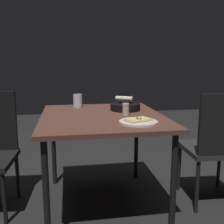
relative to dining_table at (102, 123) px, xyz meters
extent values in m
plane|color=#242424|center=(0.00, 0.00, -0.69)|extent=(8.00, 8.00, 0.00)
cube|color=brown|center=(0.00, 0.00, 0.05)|extent=(0.92, 1.07, 0.03)
cylinder|color=black|center=(-0.40, -0.48, -0.33)|extent=(0.04, 0.04, 0.72)
cylinder|color=black|center=(0.40, -0.48, -0.33)|extent=(0.04, 0.04, 0.72)
cylinder|color=black|center=(-0.40, 0.48, -0.33)|extent=(0.04, 0.04, 0.72)
cylinder|color=black|center=(0.40, 0.48, -0.33)|extent=(0.04, 0.04, 0.72)
cylinder|color=white|center=(0.21, -0.31, 0.07)|extent=(0.26, 0.26, 0.01)
cube|color=#DFB06B|center=(0.21, -0.31, 0.08)|extent=(0.20, 0.16, 0.01)
cube|color=#E9DF90|center=(0.21, -0.31, 0.09)|extent=(0.18, 0.15, 0.01)
sphere|color=brown|center=(0.20, -0.30, 0.10)|extent=(0.02, 0.02, 0.02)
sphere|color=brown|center=(0.22, -0.32, 0.10)|extent=(0.02, 0.02, 0.02)
sphere|color=brown|center=(0.20, -0.33, 0.10)|extent=(0.02, 0.02, 0.02)
cylinder|color=black|center=(0.22, 0.17, 0.09)|extent=(0.25, 0.25, 0.06)
cylinder|color=beige|center=(0.23, 0.21, 0.16)|extent=(0.12, 0.04, 0.04)
cylinder|color=beige|center=(0.23, 0.16, 0.16)|extent=(0.11, 0.08, 0.04)
cylinder|color=beige|center=(0.21, 0.17, 0.17)|extent=(0.14, 0.10, 0.04)
cylinder|color=#AA1F14|center=(0.28, 0.16, 0.09)|extent=(0.06, 0.06, 0.03)
cylinder|color=silver|center=(-0.17, 0.39, 0.12)|extent=(0.08, 0.08, 0.12)
cylinder|color=#C4791F|center=(-0.17, 0.39, 0.10)|extent=(0.07, 0.07, 0.05)
cylinder|color=#BFB299|center=(0.18, -0.03, 0.10)|extent=(0.05, 0.05, 0.08)
cylinder|color=maroon|center=(0.18, -0.03, 0.09)|extent=(0.04, 0.04, 0.04)
cylinder|color=#B7B7BC|center=(0.18, -0.03, 0.15)|extent=(0.05, 0.05, 0.01)
cube|color=#292929|center=(0.90, -0.04, -0.24)|extent=(0.46, 0.46, 0.04)
cylinder|color=black|center=(1.10, 0.14, -0.47)|extent=(0.03, 0.03, 0.43)
cylinder|color=black|center=(0.72, 0.16, -0.47)|extent=(0.03, 0.03, 0.43)
cylinder|color=black|center=(0.70, -0.22, -0.47)|extent=(0.03, 0.03, 0.43)
cylinder|color=black|center=(-0.72, -0.14, -0.49)|extent=(0.03, 0.03, 0.40)
cylinder|color=black|center=(-0.70, 0.24, -0.49)|extent=(0.03, 0.03, 0.40)
camera|label=1|loc=(-0.26, -2.01, 0.48)|focal=43.26mm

